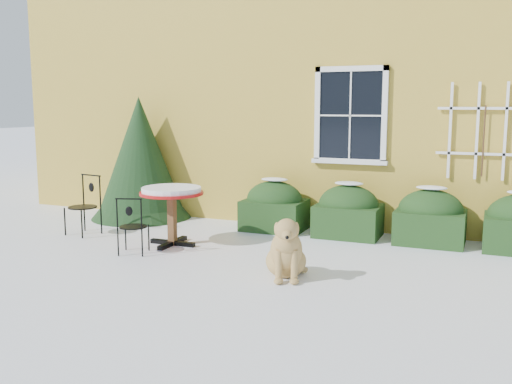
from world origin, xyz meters
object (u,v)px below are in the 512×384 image
at_px(patio_chair_near, 132,225).
at_px(patio_chair_far, 84,205).
at_px(evergreen_shrub, 141,169).
at_px(dog, 286,253).
at_px(bistro_table, 172,197).

xyz_separation_m(patio_chair_near, patio_chair_far, (-1.50, 0.79, 0.07)).
relative_size(evergreen_shrub, dog, 2.55).
bearing_deg(patio_chair_near, bistro_table, -128.07).
bearing_deg(patio_chair_near, patio_chair_far, -45.73).
xyz_separation_m(bistro_table, patio_chair_far, (-1.75, 0.10, -0.26)).
bearing_deg(patio_chair_near, dog, 155.80).
bearing_deg(dog, patio_chair_far, 144.44).
distance_m(bistro_table, patio_chair_far, 1.77).
distance_m(evergreen_shrub, bistro_table, 2.41).
relative_size(evergreen_shrub, bistro_table, 2.37).
relative_size(patio_chair_near, patio_chair_far, 0.85).
height_order(evergreen_shrub, patio_chair_far, evergreen_shrub).
bearing_deg(dog, bistro_table, 135.99).
xyz_separation_m(evergreen_shrub, dog, (3.91, -2.65, -0.60)).
bearing_deg(evergreen_shrub, patio_chair_far, -91.88).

